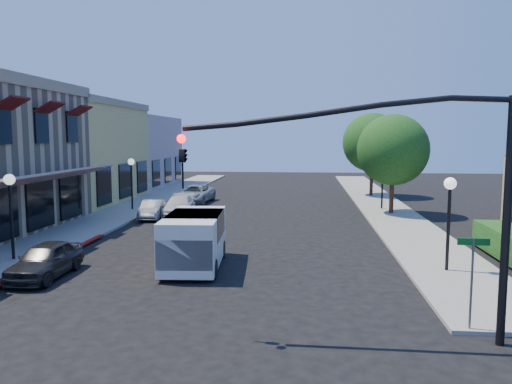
# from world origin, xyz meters

# --- Properties ---
(ground) EXTENTS (120.00, 120.00, 0.00)m
(ground) POSITION_xyz_m (0.00, 0.00, 0.00)
(ground) COLOR black
(ground) RESTS_ON ground
(sidewalk_left) EXTENTS (3.50, 50.00, 0.12)m
(sidewalk_left) POSITION_xyz_m (-8.75, 27.00, 0.06)
(sidewalk_left) COLOR gray
(sidewalk_left) RESTS_ON ground
(sidewalk_right) EXTENTS (3.50, 50.00, 0.12)m
(sidewalk_right) POSITION_xyz_m (8.75, 27.00, 0.06)
(sidewalk_right) COLOR gray
(sidewalk_right) RESTS_ON ground
(curb_red_strip) EXTENTS (0.25, 10.00, 0.06)m
(curb_red_strip) POSITION_xyz_m (-6.90, 8.00, 0.00)
(curb_red_strip) COLOR maroon
(curb_red_strip) RESTS_ON ground
(yellow_stucco_building) EXTENTS (10.00, 12.00, 7.60)m
(yellow_stucco_building) POSITION_xyz_m (-15.50, 26.00, 3.80)
(yellow_stucco_building) COLOR tan
(yellow_stucco_building) RESTS_ON ground
(pink_stucco_building) EXTENTS (10.00, 12.00, 7.00)m
(pink_stucco_building) POSITION_xyz_m (-15.50, 38.00, 3.50)
(pink_stucco_building) COLOR tan
(pink_stucco_building) RESTS_ON ground
(street_tree_a) EXTENTS (4.56, 4.56, 6.48)m
(street_tree_a) POSITION_xyz_m (8.80, 22.00, 4.19)
(street_tree_a) COLOR black
(street_tree_a) RESTS_ON ground
(street_tree_b) EXTENTS (4.94, 4.94, 7.02)m
(street_tree_b) POSITION_xyz_m (8.80, 32.00, 4.54)
(street_tree_b) COLOR black
(street_tree_b) RESTS_ON ground
(signal_mast_arm) EXTENTS (8.01, 0.39, 6.00)m
(signal_mast_arm) POSITION_xyz_m (5.86, 1.50, 4.09)
(signal_mast_arm) COLOR black
(signal_mast_arm) RESTS_ON ground
(street_name_sign) EXTENTS (0.80, 0.06, 2.50)m
(street_name_sign) POSITION_xyz_m (7.50, 2.20, 1.70)
(street_name_sign) COLOR #595B5E
(street_name_sign) RESTS_ON ground
(lamppost_left_near) EXTENTS (0.44, 0.44, 3.57)m
(lamppost_left_near) POSITION_xyz_m (-8.50, 8.00, 2.74)
(lamppost_left_near) COLOR black
(lamppost_left_near) RESTS_ON ground
(lamppost_left_far) EXTENTS (0.44, 0.44, 3.57)m
(lamppost_left_far) POSITION_xyz_m (-8.50, 22.00, 2.74)
(lamppost_left_far) COLOR black
(lamppost_left_far) RESTS_ON ground
(lamppost_right_near) EXTENTS (0.44, 0.44, 3.57)m
(lamppost_right_near) POSITION_xyz_m (8.50, 8.00, 2.74)
(lamppost_right_near) COLOR black
(lamppost_right_near) RESTS_ON ground
(lamppost_right_far) EXTENTS (0.44, 0.44, 3.57)m
(lamppost_right_far) POSITION_xyz_m (8.50, 24.00, 2.74)
(lamppost_right_far) COLOR black
(lamppost_right_far) RESTS_ON ground
(white_van) EXTENTS (2.34, 4.80, 2.07)m
(white_van) POSITION_xyz_m (-1.02, 7.90, 1.20)
(white_van) COLOR silver
(white_van) RESTS_ON ground
(parked_car_a) EXTENTS (1.54, 3.76, 1.28)m
(parked_car_a) POSITION_xyz_m (-6.04, 6.00, 0.64)
(parked_car_a) COLOR black
(parked_car_a) RESTS_ON ground
(parked_car_b) EXTENTS (1.59, 3.55, 1.13)m
(parked_car_b) POSITION_xyz_m (-6.17, 19.00, 0.57)
(parked_car_b) COLOR #9B9E9F
(parked_car_b) RESTS_ON ground
(parked_car_c) EXTENTS (2.13, 4.41, 1.24)m
(parked_car_c) POSITION_xyz_m (-4.80, 20.32, 0.62)
(parked_car_c) COLOR silver
(parked_car_c) RESTS_ON ground
(parked_car_d) EXTENTS (2.61, 5.01, 1.35)m
(parked_car_d) POSITION_xyz_m (-5.18, 26.52, 0.67)
(parked_car_d) COLOR #A5A8AA
(parked_car_d) RESTS_ON ground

